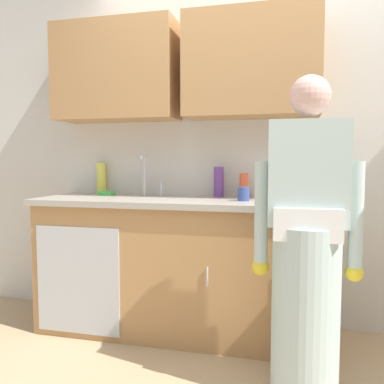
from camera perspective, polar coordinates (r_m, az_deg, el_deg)
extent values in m
cube|color=beige|center=(3.05, 9.72, 7.13)|extent=(4.80, 0.10, 2.70)
cube|color=#B27F4C|center=(3.17, -10.52, 16.16)|extent=(0.91, 0.34, 0.70)
cube|color=#B27F4C|center=(2.91, 8.37, 17.24)|extent=(0.91, 0.34, 0.70)
cube|color=#B27F4C|center=(2.91, -2.15, -10.59)|extent=(1.90, 0.60, 0.90)
cube|color=#B7BABF|center=(2.87, -15.75, -11.86)|extent=(0.60, 0.01, 0.72)
cylinder|color=silver|center=(2.54, 2.16, -11.79)|extent=(0.01, 0.01, 0.12)
cylinder|color=silver|center=(2.49, 12.07, -12.22)|extent=(0.01, 0.01, 0.12)
cube|color=#A8A093|center=(2.82, -2.18, -1.33)|extent=(1.96, 0.66, 0.04)
cube|color=#B7BABF|center=(2.90, -6.94, -1.30)|extent=(0.50, 0.36, 0.03)
cylinder|color=#B7BABF|center=(3.04, -6.66, 2.28)|extent=(0.02, 0.02, 0.30)
sphere|color=#B7BABF|center=(2.98, -7.09, 4.92)|extent=(0.04, 0.04, 0.04)
cylinder|color=#B7BABF|center=(3.00, -4.32, 0.36)|extent=(0.02, 0.02, 0.10)
cylinder|color=#B2C6C1|center=(2.23, 15.60, -15.79)|extent=(0.34, 0.34, 0.88)
cube|color=#B2C6C1|center=(2.09, 16.01, 2.51)|extent=(0.38, 0.22, 0.52)
sphere|color=#D9A497|center=(2.12, 16.24, 12.85)|extent=(0.20, 0.20, 0.20)
cube|color=white|center=(2.00, 15.97, -4.50)|extent=(0.32, 0.04, 0.16)
cylinder|color=#B2C6C1|center=(2.14, 9.68, -3.13)|extent=(0.07, 0.07, 0.55)
sphere|color=yellow|center=(2.19, 9.58, -10.29)|extent=(0.09, 0.09, 0.09)
cylinder|color=#B2C6C1|center=(2.15, 22.01, -3.35)|extent=(0.07, 0.07, 0.55)
sphere|color=yellow|center=(2.20, 21.80, -10.45)|extent=(0.09, 0.09, 0.09)
cylinder|color=#D8D14C|center=(3.29, -12.58, 1.86)|extent=(0.07, 0.07, 0.24)
cylinder|color=#66388C|center=(2.96, 3.77, 1.44)|extent=(0.07, 0.07, 0.22)
cylinder|color=#E05933|center=(2.93, 7.30, 0.94)|extent=(0.06, 0.06, 0.17)
cylinder|color=#33478C|center=(2.68, 7.23, -0.28)|extent=(0.08, 0.08, 0.09)
cube|color=silver|center=(2.63, 12.23, -1.36)|extent=(0.15, 0.21, 0.01)
cube|color=#4CBF4C|center=(3.17, -11.90, -0.15)|extent=(0.11, 0.07, 0.03)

